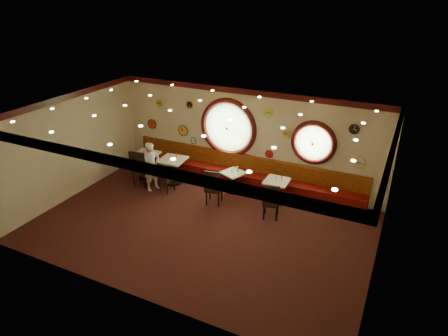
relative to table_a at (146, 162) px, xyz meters
The scene contains 50 objects.
floor 3.75m from the table_a, 30.97° to the right, with size 9.00×6.00×0.00m, color black.
ceiling 4.56m from the table_a, 30.97° to the right, with size 9.00×6.00×0.02m, color gold.
wall_back 3.52m from the table_a, 18.94° to the left, with size 9.00×0.02×3.20m, color beige.
wall_front 5.94m from the table_a, 57.06° to the right, with size 9.00×0.02×3.20m, color beige.
wall_left 2.55m from the table_a, 124.66° to the right, with size 0.02×6.00×3.20m, color beige.
wall_right 7.98m from the table_a, 13.96° to the right, with size 0.02×6.00×3.20m, color beige.
molding_back 4.21m from the table_a, 18.13° to the left, with size 9.00×0.10×0.18m, color #3A0A0A.
molding_front 6.35m from the table_a, 56.80° to the right, with size 9.00×0.10×0.18m, color #3A0A0A.
molding_left 3.44m from the table_a, 123.63° to the right, with size 0.10×6.00×0.18m, color #3A0A0A.
molding_right 8.27m from the table_a, 14.05° to the right, with size 0.10×6.00×0.18m, color #3A0A0A.
banquette_base 3.31m from the table_a, 14.31° to the left, with size 8.00×0.55×0.20m, color black.
banquette_seat 3.29m from the table_a, 14.31° to the left, with size 8.00×0.55×0.30m, color #580907.
banquette_back 3.35m from the table_a, 17.97° to the left, with size 8.00×0.10×0.55m, color #620D07.
porthole_left_glass 3.09m from the table_a, 22.83° to the left, with size 1.66×1.66×0.02m, color #88B069.
porthole_left_frame 3.08m from the table_a, 22.55° to the left, with size 1.98×1.98×0.18m, color #3A0A0A.
porthole_left_ring 3.07m from the table_a, 21.98° to the left, with size 1.61×1.61×0.03m, color gold.
porthole_right_glass 5.63m from the table_a, 11.41° to the left, with size 1.10×1.10×0.02m, color #88B069.
porthole_right_frame 5.63m from the table_a, 11.26° to the left, with size 1.38×1.38×0.18m, color #3A0A0A.
porthole_right_ring 5.62m from the table_a, 10.95° to the left, with size 1.09×1.09×0.03m, color gold.
wall_clock_0 1.78m from the table_a, 39.39° to the left, with size 0.20×0.20×0.03m, color white.
wall_clock_1 4.22m from the table_a, 14.62° to the left, with size 0.24×0.24×0.03m, color red.
wall_clock_2 4.86m from the table_a, 13.06° to the left, with size 0.22×0.22×0.03m, color #DCC449.
wall_clock_3 2.08m from the table_a, 91.08° to the left, with size 0.26×0.26×0.03m, color #69AD22.
wall_clock_4 6.82m from the table_a, ahead, with size 0.28×0.28×0.03m, color black.
wall_clock_5 2.47m from the table_a, 41.69° to the left, with size 0.24×0.24×0.03m, color black.
wall_clock_6 1.67m from the table_a, 50.06° to the left, with size 0.36×0.36×0.03m, color gold.
wall_clock_7 6.87m from the table_a, ahead, with size 0.34×0.34×0.03m, color silver.
wall_clock_8 1.51m from the table_a, 111.77° to the left, with size 0.32×0.32×0.03m, color red.
wall_clock_9 4.53m from the table_a, 14.97° to the left, with size 0.30×0.30×0.03m, color #94D743.
table_a is the anchor object (origin of this frame).
table_b 1.08m from the table_a, ahead, with size 0.86×0.86×0.88m.
table_c 3.14m from the table_a, ahead, with size 0.82×0.82×0.69m.
table_d 4.60m from the table_a, ahead, with size 0.70×0.70×0.77m.
chair_a 0.72m from the table_a, 71.20° to the right, with size 0.60×0.60×0.78m.
chair_b 1.33m from the table_a, 28.91° to the right, with size 0.49×0.49×0.61m.
chair_c 3.01m from the table_a, 13.37° to the right, with size 0.56×0.56×0.71m.
chair_d 4.81m from the table_a, ahead, with size 0.55×0.55×0.68m.
condiment_a_salt 0.39m from the table_a, 156.85° to the left, with size 0.04×0.04×0.10m, color silver.
condiment_b_salt 1.01m from the table_a, ahead, with size 0.04×0.04×0.11m, color silver.
condiment_c_salt 3.09m from the table_a, ahead, with size 0.04×0.04×0.11m, color silver.
condiment_d_salt 4.55m from the table_a, ahead, with size 0.04×0.04×0.10m, color silver.
condiment_a_pepper 0.38m from the table_a, 108.77° to the right, with size 0.04×0.04×0.10m, color silver.
condiment_b_pepper 1.16m from the table_a, ahead, with size 0.04×0.04×0.11m, color silver.
condiment_c_pepper 3.12m from the table_a, ahead, with size 0.03×0.03×0.09m, color silver.
condiment_d_pepper 4.61m from the table_a, ahead, with size 0.04×0.04×0.10m, color silver.
condiment_a_bottle 0.43m from the table_a, 46.63° to the left, with size 0.05×0.05×0.17m, color gold.
condiment_b_bottle 1.22m from the table_a, ahead, with size 0.05×0.05×0.16m, color gold.
condiment_c_bottle 3.26m from the table_a, ahead, with size 0.05×0.05×0.17m, color gold.
condiment_d_bottle 4.73m from the table_a, ahead, with size 0.04×0.04×0.14m, color gold.
waiter 1.00m from the table_a, 42.35° to the right, with size 0.59×0.38×1.60m, color silver.
Camera 1 is at (4.62, -8.12, 6.08)m, focal length 32.00 mm.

